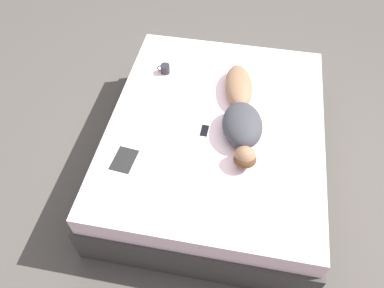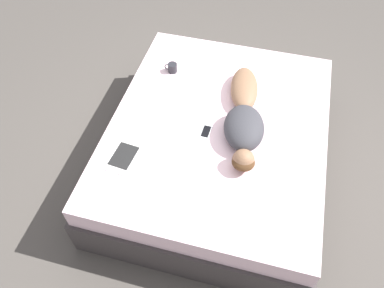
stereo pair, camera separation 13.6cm
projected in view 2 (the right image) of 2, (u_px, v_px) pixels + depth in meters
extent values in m
plane|color=#4C4742|center=(215.00, 165.00, 3.63)|extent=(12.00, 12.00, 0.00)
cube|color=#383333|center=(216.00, 153.00, 3.47)|extent=(1.86, 2.25, 0.40)
cube|color=silver|center=(218.00, 132.00, 3.24)|extent=(1.80, 2.19, 0.20)
ellipsoid|color=brown|center=(244.00, 88.00, 3.31)|extent=(0.32, 0.57, 0.15)
ellipsoid|color=#333338|center=(244.00, 128.00, 3.00)|extent=(0.40, 0.52, 0.20)
ellipsoid|color=#472D19|center=(243.00, 162.00, 2.80)|extent=(0.20, 0.19, 0.10)
sphere|color=brown|center=(243.00, 160.00, 2.82)|extent=(0.17, 0.17, 0.17)
cube|color=white|center=(154.00, 165.00, 2.89)|extent=(0.29, 0.36, 0.01)
cube|color=white|center=(124.00, 156.00, 2.94)|extent=(0.29, 0.36, 0.01)
cube|color=black|center=(124.00, 156.00, 2.94)|extent=(0.19, 0.25, 0.00)
cylinder|color=#232328|center=(172.00, 68.00, 3.54)|extent=(0.09, 0.09, 0.09)
cylinder|color=black|center=(172.00, 65.00, 3.51)|extent=(0.07, 0.07, 0.01)
torus|color=#232328|center=(168.00, 67.00, 3.54)|extent=(0.06, 0.01, 0.06)
cube|color=silver|center=(206.00, 132.00, 3.10)|extent=(0.08, 0.15, 0.01)
cube|color=black|center=(206.00, 131.00, 3.09)|extent=(0.06, 0.13, 0.00)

